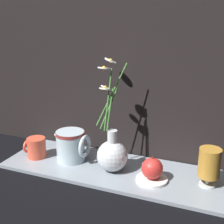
% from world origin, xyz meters
% --- Properties ---
extents(ground_plane, '(6.00, 6.00, 0.00)m').
position_xyz_m(ground_plane, '(0.00, 0.00, 0.00)').
color(ground_plane, black).
extents(shelf, '(0.78, 0.27, 0.01)m').
position_xyz_m(shelf, '(0.00, 0.00, 0.01)').
color(shelf, gray).
rests_on(shelf, ground_plane).
extents(backdrop_wall, '(1.28, 0.02, 1.10)m').
position_xyz_m(backdrop_wall, '(0.00, 0.15, 0.55)').
color(backdrop_wall, black).
rests_on(backdrop_wall, ground_plane).
extents(vase_with_flowers, '(0.13, 0.18, 0.38)m').
position_xyz_m(vase_with_flowers, '(0.01, -0.01, 0.08)').
color(vase_with_flowers, silver).
rests_on(vase_with_flowers, shelf).
extents(yellow_mug, '(0.08, 0.07, 0.08)m').
position_xyz_m(yellow_mug, '(-0.30, -0.03, 0.05)').
color(yellow_mug, '#DB5138').
rests_on(yellow_mug, shelf).
extents(ceramic_pitcher, '(0.13, 0.11, 0.12)m').
position_xyz_m(ceramic_pitcher, '(-0.16, 0.00, 0.08)').
color(ceramic_pitcher, silver).
rests_on(ceramic_pitcher, shelf).
extents(tea_glass, '(0.07, 0.07, 0.13)m').
position_xyz_m(tea_glass, '(0.33, 0.01, 0.09)').
color(tea_glass, silver).
rests_on(tea_glass, shelf).
extents(saucer_plate, '(0.10, 0.10, 0.01)m').
position_xyz_m(saucer_plate, '(0.16, -0.03, 0.02)').
color(saucer_plate, white).
rests_on(saucer_plate, shelf).
extents(orange_fruit, '(0.07, 0.07, 0.08)m').
position_xyz_m(orange_fruit, '(0.16, -0.03, 0.06)').
color(orange_fruit, red).
rests_on(orange_fruit, saucer_plate).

